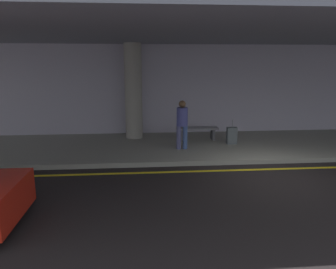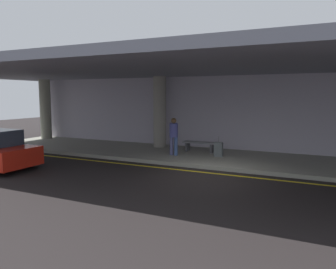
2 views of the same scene
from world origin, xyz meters
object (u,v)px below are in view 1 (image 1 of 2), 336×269
at_px(bench_metal, 197,131).
at_px(support_column_left_mid, 133,91).
at_px(traveler_with_luggage, 182,122).
at_px(suitcase_upright_primary, 232,136).

bearing_deg(bench_metal, support_column_left_mid, 165.95).
xyz_separation_m(traveler_with_luggage, bench_metal, (0.76, 1.32, -0.61)).
distance_m(support_column_left_mid, bench_metal, 2.90).
distance_m(suitcase_upright_primary, bench_metal, 1.38).
height_order(support_column_left_mid, traveler_with_luggage, support_column_left_mid).
height_order(support_column_left_mid, bench_metal, support_column_left_mid).
relative_size(suitcase_upright_primary, bench_metal, 0.56).
distance_m(support_column_left_mid, suitcase_upright_primary, 4.11).
height_order(suitcase_upright_primary, bench_metal, suitcase_upright_primary).
distance_m(traveler_with_luggage, bench_metal, 1.64).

